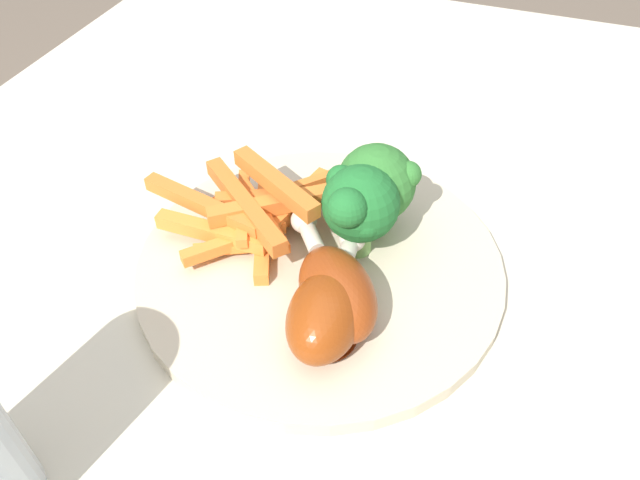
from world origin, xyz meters
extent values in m
cube|color=beige|center=(0.00, 0.00, 0.70)|extent=(1.14, 0.89, 0.03)
cylinder|color=#9C9582|center=(0.51, 0.38, 0.34)|extent=(0.06, 0.06, 0.68)
cylinder|color=beige|center=(0.06, 0.04, 0.72)|extent=(0.26, 0.26, 0.01)
cylinder|color=#83AE51|center=(0.11, 0.01, 0.73)|extent=(0.02, 0.02, 0.02)
sphere|color=#30712D|center=(0.11, 0.01, 0.77)|extent=(0.06, 0.06, 0.06)
sphere|color=#30712D|center=(0.13, 0.01, 0.76)|extent=(0.03, 0.03, 0.03)
sphere|color=#30712D|center=(0.10, 0.02, 0.77)|extent=(0.03, 0.03, 0.03)
sphere|color=#30712D|center=(0.11, -0.01, 0.78)|extent=(0.02, 0.02, 0.02)
cylinder|color=#7FB95F|center=(0.08, 0.02, 0.74)|extent=(0.02, 0.02, 0.02)
sphere|color=#1F672A|center=(0.08, 0.02, 0.77)|extent=(0.05, 0.05, 0.05)
sphere|color=#1F672A|center=(0.07, 0.01, 0.77)|extent=(0.02, 0.02, 0.02)
sphere|color=#1F672A|center=(0.08, 0.03, 0.77)|extent=(0.02, 0.02, 0.02)
sphere|color=#1F672A|center=(0.06, 0.02, 0.78)|extent=(0.02, 0.02, 0.02)
sphere|color=#1F672A|center=(0.10, 0.02, 0.77)|extent=(0.02, 0.02, 0.02)
sphere|color=#1F672A|center=(0.06, 0.02, 0.78)|extent=(0.03, 0.03, 0.03)
sphere|color=#1F672A|center=(0.09, 0.04, 0.78)|extent=(0.02, 0.02, 0.02)
cube|color=orange|center=(0.08, 0.09, 0.73)|extent=(0.10, 0.05, 0.01)
cube|color=orange|center=(0.06, 0.13, 0.75)|extent=(0.03, 0.10, 0.01)
cube|color=orange|center=(0.10, 0.08, 0.75)|extent=(0.07, 0.07, 0.01)
cube|color=orange|center=(0.09, 0.11, 0.73)|extent=(0.02, 0.06, 0.01)
cube|color=orange|center=(0.08, 0.11, 0.74)|extent=(0.08, 0.04, 0.01)
cube|color=orange|center=(0.10, 0.07, 0.74)|extent=(0.08, 0.03, 0.01)
cube|color=orange|center=(0.05, 0.12, 0.74)|extent=(0.01, 0.09, 0.01)
cube|color=orange|center=(0.09, 0.09, 0.75)|extent=(0.05, 0.08, 0.01)
cube|color=#CF6A28|center=(0.07, 0.10, 0.75)|extent=(0.08, 0.09, 0.01)
cube|color=orange|center=(0.08, 0.08, 0.77)|extent=(0.05, 0.08, 0.01)
cube|color=orange|center=(0.07, 0.09, 0.75)|extent=(0.06, 0.06, 0.01)
cube|color=orange|center=(0.05, 0.10, 0.74)|extent=(0.06, 0.06, 0.01)
cube|color=orange|center=(0.08, 0.08, 0.75)|extent=(0.06, 0.08, 0.01)
cube|color=orange|center=(0.05, 0.09, 0.73)|extent=(0.04, 0.06, 0.01)
cylinder|color=#602109|center=(0.00, 0.01, 0.72)|extent=(0.04, 0.04, 0.00)
ellipsoid|color=#8A370F|center=(0.00, 0.01, 0.75)|extent=(0.07, 0.05, 0.04)
cylinder|color=beige|center=(0.06, 0.02, 0.74)|extent=(0.04, 0.01, 0.01)
sphere|color=silver|center=(0.07, 0.02, 0.74)|extent=(0.02, 0.02, 0.02)
cylinder|color=#62200A|center=(0.02, 0.01, 0.72)|extent=(0.04, 0.04, 0.00)
ellipsoid|color=#8C3612|center=(0.02, 0.01, 0.74)|extent=(0.09, 0.08, 0.04)
cylinder|color=beige|center=(0.07, 0.05, 0.74)|extent=(0.03, 0.03, 0.01)
sphere|color=silver|center=(0.08, 0.06, 0.74)|extent=(0.02, 0.02, 0.02)
camera|label=1|loc=(-0.23, -0.07, 1.04)|focal=34.70mm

